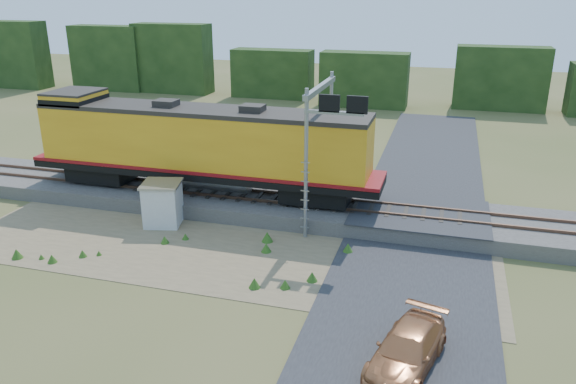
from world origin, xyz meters
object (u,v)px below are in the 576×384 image
(signal_gantry, at_px, (324,120))
(car, at_px, (407,350))
(locomotive, at_px, (197,145))
(shed, at_px, (163,203))

(signal_gantry, xyz_separation_m, car, (5.36, -11.12, -4.94))
(locomotive, distance_m, shed, 4.08)
(signal_gantry, bearing_deg, car, -64.28)
(shed, distance_m, signal_gantry, 9.49)
(shed, xyz_separation_m, car, (13.35, -8.53, -0.53))
(locomotive, relative_size, signal_gantry, 2.71)
(shed, distance_m, car, 15.85)
(shed, bearing_deg, locomotive, 65.89)
(car, bearing_deg, locomotive, 151.54)
(locomotive, distance_m, car, 17.61)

